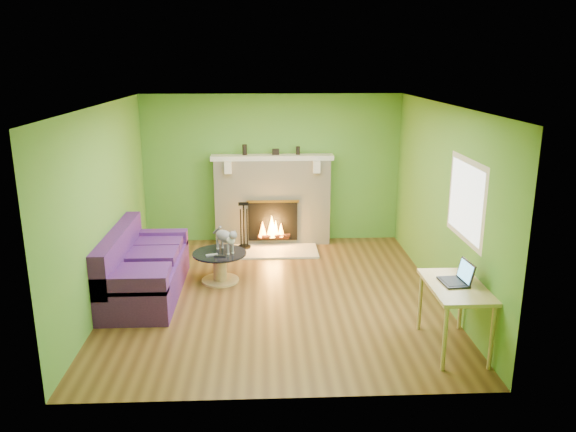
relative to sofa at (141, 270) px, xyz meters
name	(u,v)px	position (x,y,z in m)	size (l,w,h in m)	color
floor	(276,294)	(1.86, -0.09, -0.36)	(5.00, 5.00, 0.00)	#543518
ceiling	(275,105)	(1.86, -0.09, 2.24)	(5.00, 5.00, 0.00)	white
wall_back	(272,169)	(1.86, 2.41, 0.94)	(5.00, 5.00, 0.00)	#599530
wall_front	(282,272)	(1.86, -2.59, 0.94)	(5.00, 5.00, 0.00)	#599530
wall_left	(105,206)	(-0.39, -0.09, 0.94)	(5.00, 5.00, 0.00)	#599530
wall_right	(442,202)	(4.11, -0.09, 0.94)	(5.00, 5.00, 0.00)	#599530
window_frame	(466,200)	(4.10, -0.99, 1.19)	(1.20, 1.20, 0.00)	silver
window_pane	(465,200)	(4.09, -0.99, 1.19)	(1.06, 1.06, 0.00)	white
fireplace	(273,200)	(1.86, 2.22, 0.42)	(2.10, 0.46, 1.58)	beige
hearth	(273,251)	(1.86, 1.71, -0.34)	(1.50, 0.75, 0.03)	beige
mantel	(272,157)	(1.86, 2.20, 1.18)	(2.10, 0.28, 0.08)	beige
sofa	(141,270)	(0.00, 0.00, 0.00)	(0.93, 2.05, 0.92)	#3F195F
coffee_table	(220,265)	(1.05, 0.43, -0.10)	(0.79, 0.79, 0.44)	tan
desk	(456,293)	(3.81, -1.69, 0.32)	(0.60, 1.04, 0.77)	tan
cat	(225,239)	(1.13, 0.48, 0.28)	(0.22, 0.61, 0.38)	slate
remote_silver	(212,255)	(0.95, 0.31, 0.10)	(0.17, 0.04, 0.02)	gray
remote_black	(220,256)	(1.07, 0.25, 0.10)	(0.16, 0.04, 0.02)	black
laptop	(454,272)	(3.79, -1.64, 0.54)	(0.30, 0.34, 0.26)	black
fire_tools	(244,225)	(1.36, 1.86, 0.08)	(0.22, 0.22, 0.81)	black
mantel_vase_left	(245,150)	(1.39, 2.23, 1.31)	(0.08, 0.08, 0.18)	black
mantel_vase_right	(298,151)	(2.30, 2.23, 1.29)	(0.07, 0.07, 0.14)	black
mantel_box	(276,152)	(1.92, 2.23, 1.27)	(0.12, 0.08, 0.10)	black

